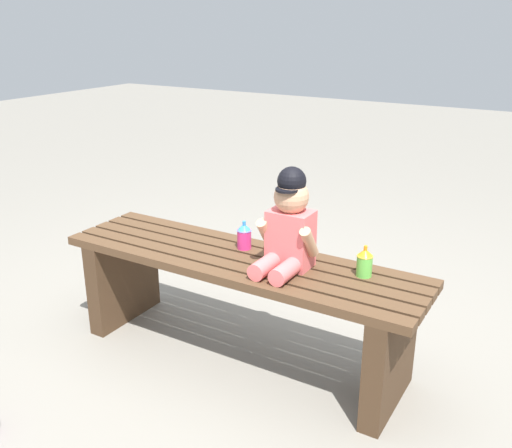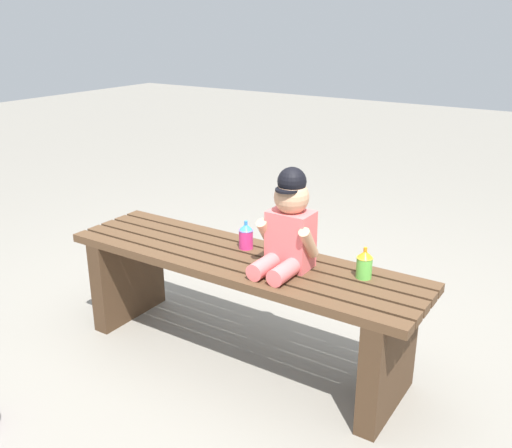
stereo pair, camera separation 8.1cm
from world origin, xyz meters
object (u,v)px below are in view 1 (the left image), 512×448
at_px(child_figure, 289,225).
at_px(sippy_cup_left, 244,236).
at_px(park_bench, 239,291).
at_px(sippy_cup_right, 365,262).

xyz_separation_m(child_figure, sippy_cup_left, (-0.25, 0.08, -0.12)).
distance_m(park_bench, child_figure, 0.40).
bearing_deg(sippy_cup_left, sippy_cup_right, 0.00).
height_order(child_figure, sippy_cup_left, child_figure).
bearing_deg(sippy_cup_right, park_bench, -170.29).
xyz_separation_m(child_figure, sippy_cup_right, (0.29, 0.08, -0.12)).
bearing_deg(sippy_cup_left, child_figure, -17.12).
bearing_deg(child_figure, sippy_cup_left, 162.88).
height_order(park_bench, sippy_cup_left, sippy_cup_left).
xyz_separation_m(park_bench, child_figure, (0.22, 0.01, 0.33)).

